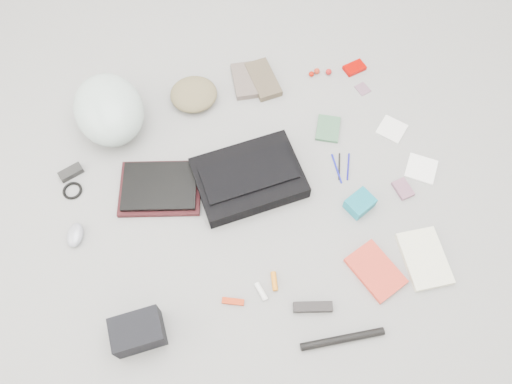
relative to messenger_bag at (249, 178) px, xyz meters
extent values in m
plane|color=gray|center=(0.01, -0.08, -0.04)|extent=(4.00, 4.00, 0.00)
cube|color=black|center=(0.00, 0.00, 0.00)|extent=(0.46, 0.35, 0.07)
cube|color=black|center=(0.00, 0.00, 0.04)|extent=(0.40, 0.21, 0.01)
cube|color=#381216|center=(-0.37, 0.06, -0.02)|extent=(0.39, 0.33, 0.02)
cube|color=black|center=(-0.37, 0.06, 0.00)|extent=(0.35, 0.29, 0.02)
ellipsoid|color=silver|center=(-0.52, 0.44, 0.08)|extent=(0.35, 0.41, 0.22)
ellipsoid|color=#746746|center=(-0.14, 0.49, 0.00)|extent=(0.25, 0.24, 0.08)
cube|color=#675851|center=(0.11, 0.52, -0.02)|extent=(0.12, 0.21, 0.03)
cube|color=brown|center=(0.20, 0.51, -0.02)|extent=(0.13, 0.23, 0.03)
cube|color=black|center=(-0.73, 0.23, -0.02)|extent=(0.11, 0.08, 0.03)
torus|color=black|center=(-0.74, 0.15, -0.03)|extent=(0.11, 0.11, 0.01)
ellipsoid|color=#9497A8|center=(-0.74, -0.07, -0.02)|extent=(0.09, 0.12, 0.04)
cube|color=black|center=(-0.55, -0.52, 0.02)|extent=(0.19, 0.13, 0.12)
cube|color=#B22909|center=(-0.19, -0.49, -0.03)|extent=(0.09, 0.05, 0.01)
cylinder|color=white|center=(-0.07, -0.48, -0.03)|extent=(0.04, 0.08, 0.02)
cylinder|color=orange|center=(-0.01, -0.45, -0.03)|extent=(0.03, 0.08, 0.02)
cube|color=black|center=(0.10, -0.59, -0.02)|extent=(0.15, 0.07, 0.03)
cylinder|color=black|center=(0.17, -0.73, -0.02)|extent=(0.32, 0.05, 0.03)
cube|color=#ED3F2C|center=(0.38, -0.51, -0.03)|extent=(0.21, 0.25, 0.02)
cube|color=silver|center=(0.59, -0.51, -0.02)|extent=(0.17, 0.25, 0.03)
cube|color=#3B6447|center=(0.41, 0.17, -0.03)|extent=(0.15, 0.16, 0.02)
cylinder|color=#1317A2|center=(0.38, -0.04, -0.03)|extent=(0.01, 0.15, 0.01)
cylinder|color=black|center=(0.40, -0.03, -0.03)|extent=(0.05, 0.13, 0.01)
cylinder|color=#14118A|center=(0.44, -0.04, -0.03)|extent=(0.06, 0.13, 0.01)
cube|color=#0F7891|center=(0.42, -0.23, -0.01)|extent=(0.14, 0.13, 0.05)
cube|color=#8A5871|center=(0.62, -0.20, -0.03)|extent=(0.08, 0.10, 0.02)
cube|color=white|center=(0.69, 0.10, -0.03)|extent=(0.16, 0.16, 0.01)
cube|color=white|center=(0.74, -0.13, -0.03)|extent=(0.17, 0.17, 0.01)
sphere|color=#A91104|center=(0.43, 0.48, -0.02)|extent=(0.03, 0.03, 0.03)
sphere|color=#A52A18|center=(0.46, 0.49, -0.02)|extent=(0.04, 0.04, 0.03)
sphere|color=#AB1515|center=(0.52, 0.47, -0.02)|extent=(0.04, 0.04, 0.03)
cube|color=#A90400|center=(0.65, 0.47, -0.03)|extent=(0.11, 0.08, 0.02)
cube|color=slate|center=(0.64, 0.34, -0.03)|extent=(0.07, 0.08, 0.00)
camera|label=1|loc=(-0.22, -0.97, 1.86)|focal=35.00mm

